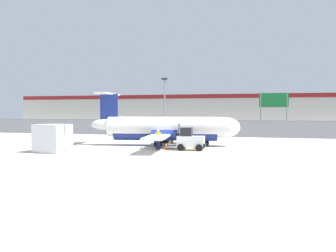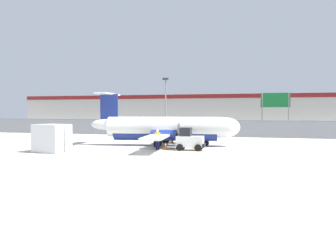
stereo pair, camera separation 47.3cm
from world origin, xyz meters
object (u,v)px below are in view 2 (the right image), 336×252
(baggage_tug, at_px, (189,140))
(cargo_container, at_px, (52,138))
(ground_crew_worker, at_px, (157,138))
(commuter_airplane, at_px, (168,129))
(parked_car_1, at_px, (161,126))
(parked_car_4, at_px, (308,126))
(traffic_cone_near_left, at_px, (190,142))
(traffic_cone_far_left, at_px, (172,140))
(apron_light_pole, at_px, (166,102))
(traffic_cone_far_right, at_px, (194,145))
(parked_car_2, at_px, (210,126))
(parked_car_0, at_px, (122,126))
(traffic_cone_near_right, at_px, (165,146))
(parked_car_3, at_px, (258,126))
(highway_sign, at_px, (275,104))

(baggage_tug, bearing_deg, cargo_container, -159.57)
(baggage_tug, xyz_separation_m, ground_crew_worker, (-2.63, -0.43, 0.10))
(cargo_container, bearing_deg, commuter_airplane, 54.71)
(parked_car_1, distance_m, parked_car_4, 23.38)
(traffic_cone_near_left, distance_m, traffic_cone_far_left, 2.87)
(ground_crew_worker, height_order, apron_light_pole, apron_light_pole)
(traffic_cone_far_right, xyz_separation_m, parked_car_2, (-3.15, 25.74, 0.58))
(parked_car_0, bearing_deg, traffic_cone_near_right, -53.92)
(traffic_cone_near_right, bearing_deg, baggage_tug, -1.46)
(traffic_cone_near_left, bearing_deg, parked_car_3, 79.60)
(traffic_cone_near_right, distance_m, apron_light_pole, 15.04)
(traffic_cone_near_right, bearing_deg, apron_light_pole, 106.68)
(traffic_cone_near_left, bearing_deg, commuter_airplane, -151.09)
(cargo_container, bearing_deg, parked_car_0, 110.43)
(traffic_cone_near_right, xyz_separation_m, apron_light_pole, (-4.16, 13.89, 3.99))
(cargo_container, bearing_deg, parked_car_4, 67.64)
(parked_car_3, relative_size, parked_car_4, 1.01)
(traffic_cone_near_right, height_order, traffic_cone_far_left, same)
(traffic_cone_near_right, relative_size, traffic_cone_far_left, 1.00)
(baggage_tug, bearing_deg, highway_sign, 67.48)
(highway_sign, bearing_deg, traffic_cone_near_right, -114.78)
(parked_car_0, height_order, parked_car_1, same)
(cargo_container, bearing_deg, parked_car_2, 85.22)
(ground_crew_worker, height_order, traffic_cone_near_left, ground_crew_worker)
(parked_car_4, bearing_deg, traffic_cone_far_left, -118.22)
(highway_sign, bearing_deg, traffic_cone_near_left, -117.61)
(traffic_cone_near_left, bearing_deg, cargo_container, -136.01)
(parked_car_2, bearing_deg, cargo_container, -104.48)
(ground_crew_worker, height_order, cargo_container, cargo_container)
(traffic_cone_far_left, relative_size, parked_car_0, 0.15)
(parked_car_0, bearing_deg, traffic_cone_far_right, -48.77)
(traffic_cone_far_right, xyz_separation_m, parked_car_0, (-16.75, 23.31, 0.58))
(parked_car_1, bearing_deg, ground_crew_worker, 113.76)
(cargo_container, height_order, parked_car_4, cargo_container)
(traffic_cone_near_left, height_order, apron_light_pole, apron_light_pole)
(baggage_tug, xyz_separation_m, traffic_cone_far_left, (-3.21, 6.18, -0.54))
(commuter_airplane, xyz_separation_m, baggage_tug, (2.86, -3.33, -0.75))
(parked_car_3, xyz_separation_m, apron_light_pole, (-10.14, -16.99, 3.41))
(commuter_airplane, height_order, ground_crew_worker, commuter_airplane)
(baggage_tug, height_order, parked_car_2, baggage_tug)
(parked_car_2, bearing_deg, parked_car_0, -171.91)
(traffic_cone_far_right, xyz_separation_m, highway_sign, (6.57, 17.48, 3.83))
(commuter_airplane, height_order, apron_light_pole, apron_light_pole)
(ground_crew_worker, xyz_separation_m, parked_car_1, (-7.27, 24.29, -0.06))
(traffic_cone_near_right, height_order, parked_car_2, parked_car_2)
(parked_car_3, bearing_deg, parked_car_1, -155.37)
(cargo_container, relative_size, parked_car_1, 0.60)
(ground_crew_worker, xyz_separation_m, apron_light_pole, (-3.61, 14.37, 3.35))
(ground_crew_worker, relative_size, cargo_container, 0.64)
(parked_car_1, bearing_deg, apron_light_pole, 117.37)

